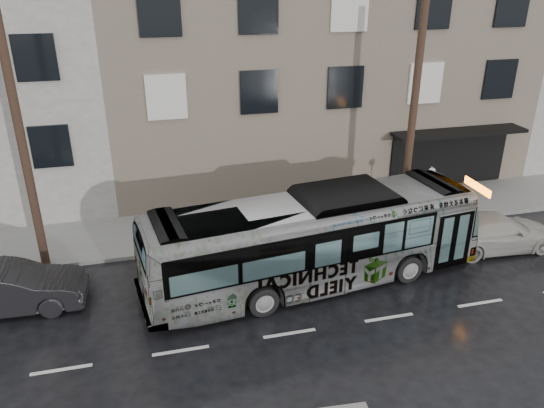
{
  "coord_description": "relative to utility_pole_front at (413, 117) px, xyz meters",
  "views": [
    {
      "loc": [
        -3.6,
        -14.76,
        9.91
      ],
      "look_at": [
        0.71,
        2.5,
        1.96
      ],
      "focal_mm": 35.0,
      "sensor_mm": 36.0,
      "label": 1
    }
  ],
  "objects": [
    {
      "name": "sidewalk",
      "position": [
        -6.5,
        1.6,
        -4.58
      ],
      "size": [
        90.0,
        3.6,
        0.15
      ],
      "primitive_type": "cube",
      "color": "gray",
      "rests_on": "ground"
    },
    {
      "name": "sign_post",
      "position": [
        1.1,
        0.0,
        -3.3
      ],
      "size": [
        0.06,
        0.06,
        2.4
      ],
      "primitive_type": "cylinder",
      "color": "slate",
      "rests_on": "sidewalk"
    },
    {
      "name": "utility_pole_front",
      "position": [
        0.0,
        0.0,
        0.0
      ],
      "size": [
        0.3,
        0.3,
        9.0
      ],
      "primitive_type": "cylinder",
      "color": "#422B21",
      "rests_on": "sidewalk"
    },
    {
      "name": "building_taupe",
      "position": [
        -1.5,
        9.4,
        0.85
      ],
      "size": [
        20.0,
        12.0,
        11.0
      ],
      "primitive_type": "cube",
      "color": "#7B6B5E",
      "rests_on": "ground"
    },
    {
      "name": "dark_sedan",
      "position": [
        -14.7,
        -2.49,
        -3.89
      ],
      "size": [
        4.68,
        1.78,
        1.53
      ],
      "primitive_type": "imported",
      "rotation": [
        0.0,
        0.0,
        1.53
      ],
      "color": "black",
      "rests_on": "ground"
    },
    {
      "name": "white_sedan",
      "position": [
        2.53,
        -2.66,
        -3.95
      ],
      "size": [
        4.88,
        2.13,
        1.4
      ],
      "primitive_type": "imported",
      "rotation": [
        0.0,
        0.0,
        1.53
      ],
      "color": "#B2AFA9",
      "rests_on": "ground"
    },
    {
      "name": "ground",
      "position": [
        -6.5,
        -3.3,
        -4.65
      ],
      "size": [
        120.0,
        120.0,
        0.0
      ],
      "primitive_type": "plane",
      "color": "black",
      "rests_on": "ground"
    },
    {
      "name": "bus",
      "position": [
        -4.98,
        -3.24,
        -3.04
      ],
      "size": [
        11.85,
        4.18,
        3.23
      ],
      "primitive_type": "imported",
      "rotation": [
        0.0,
        0.0,
        1.7
      ],
      "color": "#B2B2B2",
      "rests_on": "ground"
    },
    {
      "name": "utility_pole_rear",
      "position": [
        -14.0,
        0.0,
        0.0
      ],
      "size": [
        0.3,
        0.3,
        9.0
      ],
      "primitive_type": "cylinder",
      "color": "#422B21",
      "rests_on": "sidewalk"
    }
  ]
}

